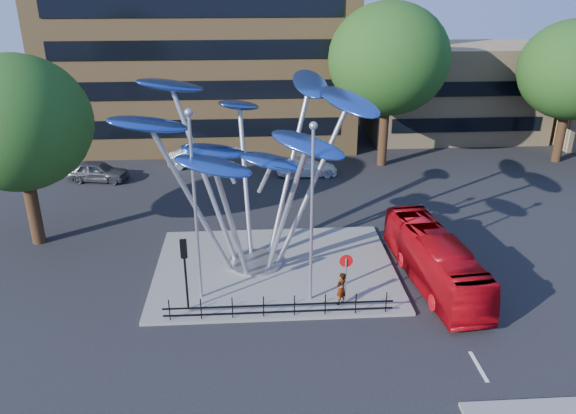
{
  "coord_description": "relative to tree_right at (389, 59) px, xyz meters",
  "views": [
    {
      "loc": [
        -1.95,
        -18.91,
        14.12
      ],
      "look_at": [
        -0.46,
        4.0,
        4.32
      ],
      "focal_mm": 35.0,
      "sensor_mm": 36.0,
      "label": 1
    }
  ],
  "objects": [
    {
      "name": "traffic_island",
      "position": [
        -9.0,
        -16.0,
        -7.96
      ],
      "size": [
        12.0,
        9.0,
        0.15
      ],
      "primitive_type": "cube",
      "color": "slate",
      "rests_on": "ground"
    },
    {
      "name": "tree_left",
      "position": [
        -22.0,
        -12.0,
        -1.24
      ],
      "size": [
        7.6,
        7.6,
        10.32
      ],
      "color": "black",
      "rests_on": "ground"
    },
    {
      "name": "red_bus",
      "position": [
        -1.4,
        -17.66,
        -6.8
      ],
      "size": [
        2.92,
        9.05,
        2.48
      ],
      "primitive_type": "imported",
      "rotation": [
        0.0,
        0.0,
        0.1
      ],
      "color": "#AE0810",
      "rests_on": "ground"
    },
    {
      "name": "street_lamp_left",
      "position": [
        -12.5,
        -18.5,
        -2.68
      ],
      "size": [
        0.36,
        0.36,
        8.8
      ],
      "color": "#9EA0A5",
      "rests_on": "traffic_island"
    },
    {
      "name": "no_entry_sign_island",
      "position": [
        -6.0,
        -19.48,
        -6.22
      ],
      "size": [
        0.6,
        0.1,
        2.45
      ],
      "color": "#9EA0A5",
      "rests_on": "traffic_island"
    },
    {
      "name": "ground",
      "position": [
        -8.0,
        -22.0,
        -8.04
      ],
      "size": [
        120.0,
        120.0,
        0.0
      ],
      "primitive_type": "plane",
      "color": "black",
      "rests_on": "ground"
    },
    {
      "name": "pedestrian",
      "position": [
        -6.18,
        -19.5,
        -7.11
      ],
      "size": [
        0.68,
        0.65,
        1.56
      ],
      "primitive_type": "imported",
      "rotation": [
        0.0,
        0.0,
        3.81
      ],
      "color": "gray",
      "rests_on": "traffic_island"
    },
    {
      "name": "tree_far",
      "position": [
        14.0,
        0.0,
        -0.93
      ],
      "size": [
        8.0,
        8.0,
        10.81
      ],
      "color": "black",
      "rests_on": "ground"
    },
    {
      "name": "parked_car_mid",
      "position": [
        -14.31,
        0.44,
        -7.33
      ],
      "size": [
        4.42,
        1.89,
        1.42
      ],
      "primitive_type": "imported",
      "rotation": [
        0.0,
        0.0,
        1.66
      ],
      "color": "#B7B9C0",
      "rests_on": "ground"
    },
    {
      "name": "tree_right",
      "position": [
        0.0,
        0.0,
        0.0
      ],
      "size": [
        8.8,
        8.8,
        12.11
      ],
      "color": "black",
      "rests_on": "ground"
    },
    {
      "name": "street_lamp_right",
      "position": [
        -7.5,
        -19.0,
        -2.94
      ],
      "size": [
        0.36,
        0.36,
        8.3
      ],
      "color": "#9EA0A5",
      "rests_on": "traffic_island"
    },
    {
      "name": "parked_car_right",
      "position": [
        -6.02,
        -2.01,
        -7.39
      ],
      "size": [
        4.49,
        1.94,
        1.29
      ],
      "primitive_type": "imported",
      "rotation": [
        0.0,
        0.0,
        1.6
      ],
      "color": "white",
      "rests_on": "ground"
    },
    {
      "name": "traffic_light_island",
      "position": [
        -13.0,
        -19.5,
        -5.42
      ],
      "size": [
        0.28,
        0.18,
        3.42
      ],
      "color": "black",
      "rests_on": "traffic_island"
    },
    {
      "name": "parked_car_left",
      "position": [
        -21.07,
        -2.24,
        -7.31
      ],
      "size": [
        4.49,
        2.4,
        1.45
      ],
      "primitive_type": "imported",
      "rotation": [
        0.0,
        0.0,
        1.41
      ],
      "color": "#44464C",
      "rests_on": "ground"
    },
    {
      "name": "leaf_sculpture",
      "position": [
        -10.07,
        -15.32,
        -1.16
      ],
      "size": [
        12.72,
        9.54,
        9.51
      ],
      "color": "#9EA0A5",
      "rests_on": "traffic_island"
    },
    {
      "name": "pedestrian_railing_front",
      "position": [
        -9.0,
        -20.3,
        -7.48
      ],
      "size": [
        10.0,
        0.06,
        1.0
      ],
      "color": "black",
      "rests_on": "traffic_island"
    },
    {
      "name": "low_building_near",
      "position": [
        8.0,
        8.0,
        -4.04
      ],
      "size": [
        15.0,
        8.0,
        8.0
      ],
      "primitive_type": "cube",
      "color": "tan",
      "rests_on": "ground"
    }
  ]
}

